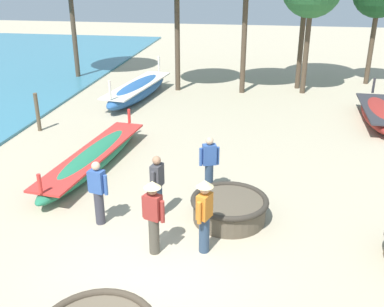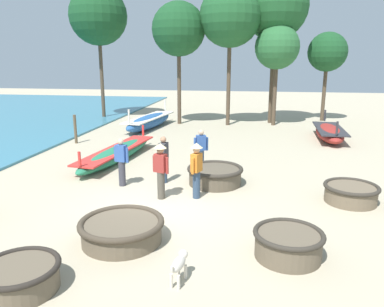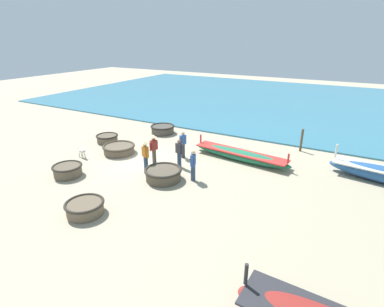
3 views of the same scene
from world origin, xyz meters
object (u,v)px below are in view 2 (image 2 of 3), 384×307
(coracle_front_right, at_px, (20,276))
(tree_tall_back, at_px, (98,16))
(coracle_center, at_px, (215,175))
(tree_center, at_px, (275,6))
(tree_left_mid, at_px, (327,52))
(tree_leftmost, at_px, (277,47))
(fisherman_standing_right, at_px, (161,167))
(fisherman_standing_left, at_px, (201,150))
(long_boat_blue_hull, at_px, (329,133))
(long_boat_ochre_hull, at_px, (117,153))
(coracle_far_right, at_px, (122,229))
(dog, at_px, (179,264))
(long_boat_red_hull, at_px, (149,121))
(fisherman_hauling, at_px, (196,167))
(coracle_weathered, at_px, (351,193))
(fisherman_with_hat, at_px, (164,158))
(tree_rightmost, at_px, (230,16))
(coracle_beside_post, at_px, (288,243))
(fisherman_by_coracle, at_px, (121,161))
(mooring_post_shoreline, at_px, (75,129))
(tree_right_mid, at_px, (179,29))

(coracle_front_right, xyz_separation_m, tree_tall_back, (-6.36, 19.56, 6.50))
(coracle_center, height_order, tree_center, tree_center)
(tree_left_mid, xyz_separation_m, tree_leftmost, (-3.32, -2.37, 0.26))
(fisherman_standing_right, xyz_separation_m, fisherman_standing_left, (0.78, 2.88, -0.12))
(coracle_center, distance_m, long_boat_blue_hull, 9.48)
(tree_tall_back, relative_size, tree_leftmost, 1.44)
(long_boat_ochre_hull, bearing_deg, fisherman_standing_left, -16.63)
(coracle_far_right, distance_m, dog, 2.08)
(long_boat_red_hull, height_order, tree_tall_back, tree_tall_back)
(long_boat_red_hull, distance_m, fisherman_hauling, 12.02)
(coracle_weathered, bearing_deg, dog, -131.08)
(long_boat_red_hull, height_order, fisherman_with_hat, fisherman_with_hat)
(dog, distance_m, tree_rightmost, 18.36)
(long_boat_ochre_hull, bearing_deg, tree_left_mid, 50.14)
(fisherman_standing_right, height_order, dog, fisherman_standing_right)
(coracle_far_right, bearing_deg, fisherman_with_hat, 90.41)
(coracle_center, xyz_separation_m, tree_tall_back, (-9.18, 13.16, 6.45))
(coracle_beside_post, distance_m, fisherman_by_coracle, 6.25)
(tree_leftmost, bearing_deg, mooring_post_shoreline, -144.87)
(tree_tall_back, relative_size, tree_right_mid, 1.17)
(coracle_weathered, xyz_separation_m, long_boat_red_hull, (-8.94, 10.76, 0.12))
(coracle_far_right, distance_m, mooring_post_shoreline, 11.03)
(mooring_post_shoreline, distance_m, tree_left_mid, 16.51)
(tree_right_mid, xyz_separation_m, tree_center, (5.72, 1.28, 1.36))
(long_boat_red_hull, height_order, long_boat_ochre_hull, long_boat_red_hull)
(coracle_weathered, bearing_deg, coracle_far_right, -149.52)
(coracle_beside_post, relative_size, fisherman_hauling, 0.88)
(coracle_center, distance_m, coracle_front_right, 6.98)
(coracle_front_right, distance_m, fisherman_hauling, 5.62)
(fisherman_with_hat, bearing_deg, fisherman_standing_left, 53.63)
(coracle_center, bearing_deg, fisherman_hauling, -106.98)
(coracle_weathered, xyz_separation_m, fisherman_with_hat, (-5.70, 0.88, 0.55))
(tree_center, bearing_deg, coracle_beside_post, -91.00)
(dog, xyz_separation_m, tree_left_mid, (5.86, 20.07, 4.07))
(coracle_far_right, height_order, fisherman_hauling, fisherman_hauling)
(long_boat_blue_hull, bearing_deg, fisherman_with_hat, -129.82)
(coracle_beside_post, xyz_separation_m, long_boat_ochre_hull, (-6.20, 6.83, -0.02))
(coracle_beside_post, bearing_deg, fisherman_with_hat, 130.13)
(tree_right_mid, bearing_deg, coracle_center, -73.42)
(fisherman_standing_left, xyz_separation_m, dog, (0.57, -7.00, -0.46))
(fisherman_standing_right, xyz_separation_m, fisherman_hauling, (1.02, 0.21, 0.00))
(long_boat_red_hull, height_order, tree_right_mid, tree_right_mid)
(long_boat_blue_hull, relative_size, tree_leftmost, 0.74)
(long_boat_red_hull, height_order, fisherman_hauling, fisherman_hauling)
(coracle_center, height_order, fisherman_hauling, fisherman_hauling)
(fisherman_standing_left, bearing_deg, tree_rightmost, 88.46)
(long_boat_red_hull, bearing_deg, mooring_post_shoreline, -117.53)
(coracle_front_right, height_order, long_boat_red_hull, long_boat_red_hull)
(fisherman_standing_right, height_order, tree_center, tree_center)
(fisherman_hauling, xyz_separation_m, tree_right_mid, (-3.04, 12.97, 4.80))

